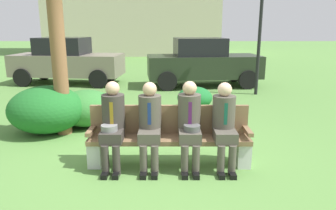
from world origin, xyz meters
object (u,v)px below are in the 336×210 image
(seated_man_rightmost, at_px, (223,121))
(street_lamp, at_px, (259,18))
(parked_car_far, at_px, (201,62))
(seated_man_centerleft, at_px, (149,121))
(shrub_near_bench, at_px, (194,98))
(park_bench, at_px, (168,136))
(shrub_far_lawn, at_px, (45,110))
(seated_man_centerright, at_px, (188,121))
(seated_man_leftmost, at_px, (111,121))
(shrub_mid_lawn, at_px, (85,108))
(parked_car_near, at_px, (66,61))

(seated_man_rightmost, relative_size, street_lamp, 0.34)
(parked_car_far, bearing_deg, seated_man_centerleft, -102.51)
(seated_man_centerleft, distance_m, shrub_near_bench, 3.68)
(park_bench, bearing_deg, shrub_far_lawn, 148.44)
(seated_man_centerright, height_order, parked_car_far, parked_car_far)
(seated_man_centerleft, xyz_separation_m, seated_man_centerright, (0.59, -0.00, 0.00))
(park_bench, height_order, seated_man_centerleft, seated_man_centerleft)
(seated_man_leftmost, bearing_deg, seated_man_centerleft, 0.49)
(seated_man_rightmost, bearing_deg, parked_car_far, 86.74)
(seated_man_centerleft, bearing_deg, park_bench, 24.45)
(shrub_far_lawn, height_order, parked_car_far, parked_car_far)
(seated_man_centerleft, relative_size, seated_man_rightmost, 1.00)
(seated_man_centerleft, relative_size, shrub_mid_lawn, 1.04)
(park_bench, height_order, seated_man_rightmost, seated_man_rightmost)
(shrub_mid_lawn, height_order, parked_car_far, parked_car_far)
(seated_man_centerleft, xyz_separation_m, shrub_mid_lawn, (-1.46, 2.05, -0.33))
(seated_man_centerleft, height_order, parked_car_near, parked_car_near)
(park_bench, distance_m, seated_man_centerleft, 0.42)
(park_bench, height_order, parked_car_near, parked_car_near)
(parked_car_near, bearing_deg, seated_man_rightmost, -57.70)
(park_bench, distance_m, shrub_near_bench, 3.46)
(shrub_mid_lawn, relative_size, parked_car_far, 0.31)
(seated_man_centerright, bearing_deg, shrub_far_lawn, 149.19)
(shrub_far_lawn, distance_m, street_lamp, 6.59)
(seated_man_leftmost, height_order, parked_car_far, parked_car_far)
(seated_man_leftmost, xyz_separation_m, shrub_far_lawn, (-1.60, 1.64, -0.25))
(park_bench, distance_m, parked_car_far, 6.70)
(seated_man_leftmost, relative_size, seated_man_rightmost, 1.01)
(seated_man_rightmost, bearing_deg, seated_man_centerleft, 179.97)
(seated_man_centerleft, bearing_deg, shrub_far_lawn, 142.84)
(shrub_far_lawn, bearing_deg, park_bench, -31.56)
(seated_man_centerleft, height_order, shrub_far_lawn, seated_man_centerleft)
(parked_car_far, bearing_deg, shrub_mid_lawn, -122.34)
(seated_man_rightmost, relative_size, shrub_far_lawn, 0.86)
(seated_man_centerright, xyz_separation_m, shrub_near_bench, (0.37, 3.53, -0.44))
(parked_car_near, bearing_deg, parked_car_far, -5.38)
(seated_man_centerleft, height_order, seated_man_rightmost, seated_man_centerleft)
(parked_car_near, distance_m, parked_car_far, 4.94)
(seated_man_leftmost, relative_size, shrub_near_bench, 1.44)
(street_lamp, bearing_deg, seated_man_rightmost, -110.00)
(seated_man_centerleft, height_order, parked_car_far, parked_car_far)
(seated_man_centerleft, xyz_separation_m, parked_car_far, (1.49, 6.71, 0.12))
(parked_car_near, height_order, street_lamp, street_lamp)
(park_bench, xyz_separation_m, seated_man_rightmost, (0.82, -0.13, 0.28))
(park_bench, bearing_deg, street_lamp, 61.97)
(shrub_near_bench, relative_size, street_lamp, 0.24)
(seated_man_centerleft, distance_m, parked_car_near, 7.95)
(seated_man_centerleft, distance_m, shrub_far_lawn, 2.71)
(park_bench, xyz_separation_m, shrub_mid_lawn, (-1.75, 1.92, -0.05))
(park_bench, height_order, seated_man_leftmost, seated_man_leftmost)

